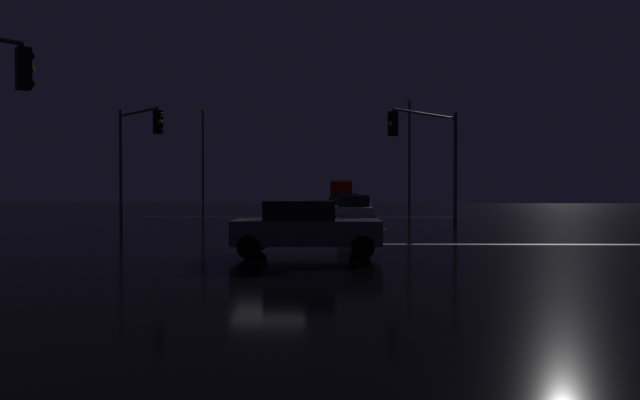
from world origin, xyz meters
name	(u,v)px	position (x,y,z in m)	size (l,w,h in m)	color
ground	(269,245)	(0.00, 0.00, -0.05)	(120.00, 120.00, 0.10)	black
stop_line_north	(287,229)	(0.00, 7.82, 0.00)	(0.35, 13.36, 0.01)	white
centre_line_ns	(300,217)	(0.00, 19.42, 0.00)	(22.00, 0.15, 0.01)	yellow
crosswalk_bar_east	(499,244)	(7.92, 0.00, 0.00)	(13.36, 0.40, 0.01)	white
sedan_white	(353,211)	(3.28, 9.71, 0.80)	(2.02, 4.33, 1.57)	silver
sedan_silver	(355,207)	(3.66, 15.59, 0.80)	(2.02, 4.33, 1.57)	#B7B7BC
sedan_black	(342,205)	(3.00, 21.61, 0.80)	(2.02, 4.33, 1.57)	black
sedan_blue	(348,203)	(3.59, 28.01, 0.80)	(2.02, 4.33, 1.57)	navy
sedan_red	(341,201)	(3.15, 33.69, 0.80)	(2.02, 4.33, 1.57)	maroon
sedan_orange	(342,200)	(3.29, 39.53, 0.80)	(2.02, 4.33, 1.57)	#C66014
box_truck	(340,191)	(3.30, 46.85, 1.71)	(2.68, 8.28, 3.08)	red
sedan_gray_crossing	(306,227)	(1.40, -3.34, 0.80)	(4.33, 2.02, 1.57)	slate
traffic_signal_nw	(136,145)	(-7.04, 7.04, 4.02)	(2.98, 2.98, 5.83)	#4C4C51
traffic_signal_ne	(429,145)	(6.68, 6.68, 3.95)	(3.74, 3.74, 5.64)	#4C4C51
streetlamp_right_far	(409,147)	(8.92, 29.42, 5.59)	(0.44, 0.44, 9.77)	#424247
streetlamp_left_far	(203,152)	(-8.92, 29.42, 5.12)	(0.44, 0.44, 8.87)	#424247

